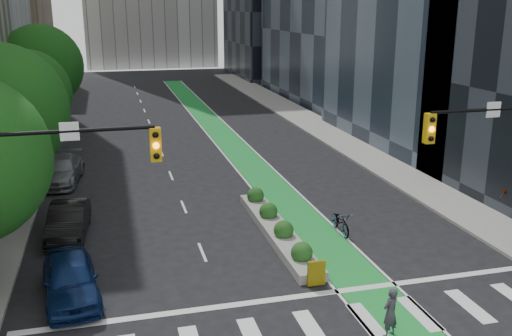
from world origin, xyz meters
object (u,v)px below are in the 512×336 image
cyclist (390,312)px  parked_car_left_far (61,170)px  bicycle (341,222)px  median_planter (277,228)px  pedestrian_far (509,196)px  parked_car_left_mid (68,221)px  parked_car_left_near (70,279)px

cyclist → parked_car_left_far: cyclist is taller
bicycle → median_planter: bearing=172.2°
cyclist → bicycle: bearing=-125.4°
cyclist → pedestrian_far: (11.00, 8.51, 0.19)m
median_planter → bicycle: 3.04m
parked_car_left_mid → pedestrian_far: size_ratio=2.59×
parked_car_left_near → pedestrian_far: 21.36m
median_planter → cyclist: cyclist is taller
parked_car_left_near → median_planter: bearing=16.5°
parked_car_left_near → pedestrian_far: size_ratio=2.63×
median_planter → parked_car_left_near: bearing=-156.7°
parked_car_left_near → parked_car_left_far: size_ratio=0.89×
parked_car_left_mid → parked_car_left_far: parked_car_left_far is taller
parked_car_left_mid → pedestrian_far: bearing=-3.6°
median_planter → parked_car_left_far: size_ratio=1.93×
parked_car_left_mid → parked_car_left_far: size_ratio=0.87×
cyclist → parked_car_left_near: (-10.09, 5.16, -0.05)m
parked_car_left_near → bicycle: bearing=9.1°
parked_car_left_mid → parked_car_left_far: (-0.85, 8.86, 0.01)m
cyclist → parked_car_left_near: size_ratio=0.36×
median_planter → parked_car_left_near: parked_car_left_near is taller
bicycle → parked_car_left_near: 12.47m
cyclist → parked_car_left_mid: bearing=-70.3°
parked_car_left_near → parked_car_left_mid: (-0.39, 6.23, -0.04)m
median_planter → parked_car_left_mid: parked_car_left_mid is taller
cyclist → parked_car_left_mid: size_ratio=0.37×
bicycle → parked_car_left_mid: (-12.39, 2.82, 0.22)m
cyclist → parked_car_left_far: size_ratio=0.32×
parked_car_left_mid → cyclist: bearing=-43.3°
bicycle → cyclist: 8.79m
cyclist → pedestrian_far: size_ratio=0.95×
parked_car_left_mid → pedestrian_far: (21.49, -2.89, 0.28)m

